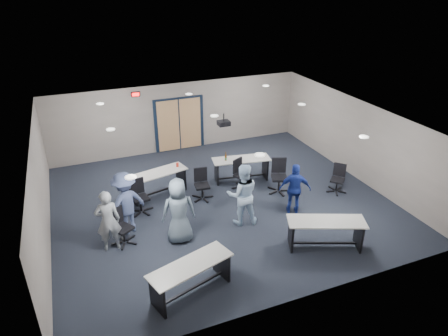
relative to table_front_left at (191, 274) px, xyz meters
name	(u,v)px	position (x,y,z in m)	size (l,w,h in m)	color
floor	(221,201)	(2.06, 3.43, -0.54)	(10.00, 10.00, 0.00)	black
back_wall	(179,117)	(2.06, 7.93, 0.81)	(10.00, 0.04, 2.70)	gray
front_wall	(301,250)	(2.06, -1.07, 0.81)	(10.00, 0.04, 2.70)	gray
left_wall	(41,194)	(-2.94, 3.43, 0.81)	(0.04, 9.00, 2.70)	gray
right_wall	(357,139)	(7.06, 3.43, 0.81)	(0.04, 9.00, 2.70)	gray
ceiling	(221,120)	(2.06, 3.43, 2.16)	(10.00, 9.00, 0.04)	silver
double_door	(179,124)	(2.06, 7.89, 0.51)	(2.00, 0.07, 2.20)	black
exit_sign	(136,94)	(0.46, 7.87, 1.91)	(0.32, 0.07, 0.18)	black
ceiling_projector	(224,123)	(2.36, 3.93, 1.87)	(0.35, 0.32, 0.37)	black
ceiling_can_lights	(217,118)	(2.06, 3.68, 2.13)	(6.24, 5.74, 0.02)	white
table_front_left	(191,274)	(0.00, 0.00, 0.00)	(2.05, 1.20, 0.79)	#B9B7AF
table_front_right	(326,229)	(3.73, 0.30, 0.01)	(2.08, 1.36, 0.80)	#B9B7AF
table_back_left	(157,179)	(0.35, 4.61, 0.00)	(2.04, 1.09, 0.92)	#B9B7AF
table_back_right	(241,165)	(3.25, 4.55, 0.01)	(2.03, 0.98, 1.08)	#B9B7AF
chair_back_a	(140,197)	(-0.37, 3.75, -0.02)	(0.65, 0.65, 1.04)	black
chair_back_b	(202,185)	(1.59, 3.82, -0.04)	(0.63, 0.63, 1.00)	black
chair_back_c	(242,174)	(3.04, 3.96, -0.03)	(0.64, 0.64, 1.02)	black
chair_back_d	(279,176)	(4.05, 3.31, 0.02)	(0.70, 0.70, 1.12)	black
chair_loose_left	(123,227)	(-1.10, 2.41, -0.04)	(0.63, 0.63, 1.00)	black
chair_loose_right	(338,179)	(5.80, 2.59, -0.07)	(0.59, 0.59, 0.94)	black
person_gray	(108,221)	(-1.45, 2.31, 0.31)	(0.62, 0.41, 1.71)	#8E959B
person_plaid	(179,211)	(0.32, 1.99, 0.38)	(0.89, 0.58, 1.83)	slate
person_lightblue	(242,194)	(2.21, 2.15, 0.38)	(0.89, 0.69, 1.83)	#C0E0FF
person_navy	(295,189)	(3.86, 2.06, 0.25)	(0.92, 0.38, 1.58)	navy
person_back	(125,203)	(-0.90, 2.93, 0.36)	(1.16, 0.67, 1.80)	#46547F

